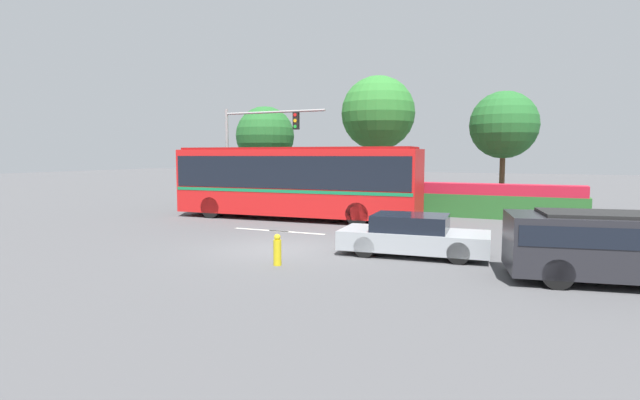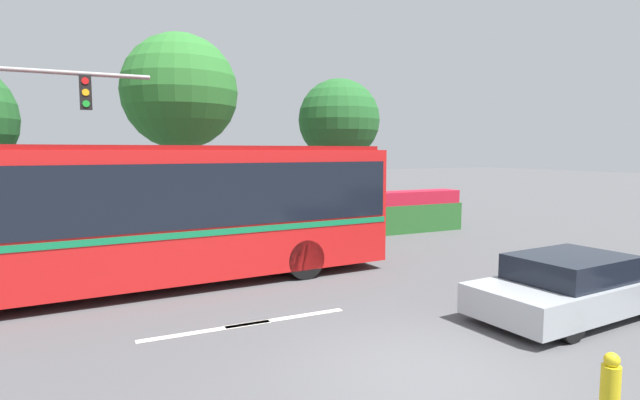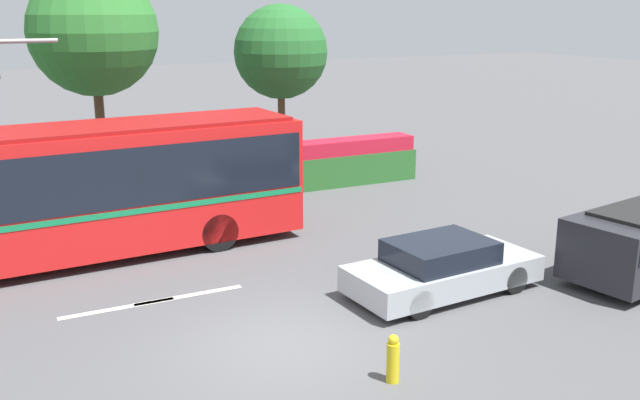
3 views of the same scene
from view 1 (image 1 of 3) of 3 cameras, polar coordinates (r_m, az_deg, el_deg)
ground_plane at (r=15.52m, az=-5.00°, el=-5.76°), size 140.00×140.00×0.00m
city_bus at (r=22.38m, az=-2.96°, el=2.57°), size 11.63×3.11×3.34m
sedan_foreground at (r=14.67m, az=10.96°, el=-4.18°), size 4.46×2.15×1.22m
suv_left_lane at (r=13.14m, az=31.78°, el=-4.30°), size 5.06×2.74×1.66m
traffic_light_pole at (r=26.83m, az=-8.13°, el=7.06°), size 6.11×0.24×5.53m
flowering_hedge at (r=24.30m, az=17.09°, el=-0.04°), size 10.45×1.03×1.62m
street_tree_left at (r=29.61m, az=-6.52°, el=7.54°), size 3.53×3.53×5.91m
street_tree_centre at (r=28.05m, az=6.88°, el=10.17°), size 4.19×4.19×7.47m
street_tree_right at (r=27.05m, az=20.95°, el=8.28°), size 3.50×3.50×6.29m
fire_hydrant at (r=13.15m, az=-5.08°, el=-5.97°), size 0.22×0.22×0.86m
lane_stripe_near at (r=19.35m, az=-6.96°, el=-3.54°), size 2.40×0.16×0.01m
lane_stripe_mid at (r=18.63m, az=-2.82°, el=-3.85°), size 2.40×0.16×0.01m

